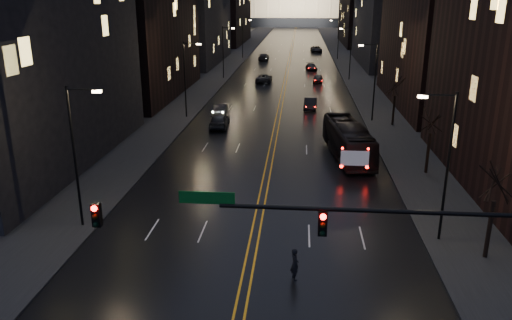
% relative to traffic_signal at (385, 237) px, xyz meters
% --- Properties ---
extents(road, '(20.00, 320.00, 0.02)m').
position_rel_traffic_signal_xyz_m(road, '(-5.91, 130.00, -5.09)').
color(road, black).
rests_on(road, ground).
extents(sidewalk_left, '(8.00, 320.00, 0.16)m').
position_rel_traffic_signal_xyz_m(sidewalk_left, '(-19.91, 130.00, -5.02)').
color(sidewalk_left, black).
rests_on(sidewalk_left, ground).
extents(sidewalk_right, '(8.00, 320.00, 0.16)m').
position_rel_traffic_signal_xyz_m(sidewalk_right, '(8.09, 130.00, -5.02)').
color(sidewalk_right, black).
rests_on(sidewalk_right, ground).
extents(center_line, '(0.62, 320.00, 0.01)m').
position_rel_traffic_signal_xyz_m(center_line, '(-5.91, 130.00, -5.08)').
color(center_line, orange).
rests_on(center_line, road).
extents(building_left_near, '(12.00, 28.00, 22.00)m').
position_rel_traffic_signal_xyz_m(building_left_near, '(-26.91, 22.00, 5.90)').
color(building_left_near, black).
rests_on(building_left_near, ground).
extents(building_left_far, '(12.00, 34.00, 20.00)m').
position_rel_traffic_signal_xyz_m(building_left_far, '(-26.91, 92.00, 4.90)').
color(building_left_far, black).
rests_on(building_left_far, ground).
extents(building_left_dist, '(12.00, 40.00, 24.00)m').
position_rel_traffic_signal_xyz_m(building_left_dist, '(-26.91, 140.00, 6.90)').
color(building_left_dist, black).
rests_on(building_left_dist, ground).
extents(building_right_mid, '(12.00, 34.00, 26.00)m').
position_rel_traffic_signal_xyz_m(building_right_mid, '(15.09, 92.00, 7.90)').
color(building_right_mid, black).
rests_on(building_right_mid, ground).
extents(building_right_dist, '(12.00, 40.00, 22.00)m').
position_rel_traffic_signal_xyz_m(building_right_dist, '(15.09, 140.00, 5.90)').
color(building_right_dist, black).
rests_on(building_right_dist, ground).
extents(traffic_signal, '(17.29, 0.45, 7.00)m').
position_rel_traffic_signal_xyz_m(traffic_signal, '(0.00, 0.00, 0.00)').
color(traffic_signal, black).
rests_on(traffic_signal, ground).
extents(streetlamp_right_near, '(2.13, 0.25, 9.00)m').
position_rel_traffic_signal_xyz_m(streetlamp_right_near, '(4.91, 10.00, -0.02)').
color(streetlamp_right_near, black).
rests_on(streetlamp_right_near, ground).
extents(streetlamp_left_near, '(2.13, 0.25, 9.00)m').
position_rel_traffic_signal_xyz_m(streetlamp_left_near, '(-16.72, 10.00, -0.02)').
color(streetlamp_left_near, black).
rests_on(streetlamp_left_near, ground).
extents(streetlamp_right_mid, '(2.13, 0.25, 9.00)m').
position_rel_traffic_signal_xyz_m(streetlamp_right_mid, '(4.91, 40.00, -0.02)').
color(streetlamp_right_mid, black).
rests_on(streetlamp_right_mid, ground).
extents(streetlamp_left_mid, '(2.13, 0.25, 9.00)m').
position_rel_traffic_signal_xyz_m(streetlamp_left_mid, '(-16.72, 40.00, -0.02)').
color(streetlamp_left_mid, black).
rests_on(streetlamp_left_mid, ground).
extents(streetlamp_right_far, '(2.13, 0.25, 9.00)m').
position_rel_traffic_signal_xyz_m(streetlamp_right_far, '(4.91, 70.00, -0.02)').
color(streetlamp_right_far, black).
rests_on(streetlamp_right_far, ground).
extents(streetlamp_left_far, '(2.13, 0.25, 9.00)m').
position_rel_traffic_signal_xyz_m(streetlamp_left_far, '(-16.72, 70.00, -0.02)').
color(streetlamp_left_far, black).
rests_on(streetlamp_left_far, ground).
extents(streetlamp_right_dist, '(2.13, 0.25, 9.00)m').
position_rel_traffic_signal_xyz_m(streetlamp_right_dist, '(4.91, 100.00, -0.02)').
color(streetlamp_right_dist, black).
rests_on(streetlamp_right_dist, ground).
extents(streetlamp_left_dist, '(2.13, 0.25, 9.00)m').
position_rel_traffic_signal_xyz_m(streetlamp_left_dist, '(-16.72, 100.00, -0.02)').
color(streetlamp_left_dist, black).
rests_on(streetlamp_left_dist, ground).
extents(tree_right_near, '(2.40, 2.40, 6.65)m').
position_rel_traffic_signal_xyz_m(tree_right_near, '(7.09, 8.00, -0.58)').
color(tree_right_near, black).
rests_on(tree_right_near, ground).
extents(tree_right_mid, '(2.40, 2.40, 6.65)m').
position_rel_traffic_signal_xyz_m(tree_right_mid, '(7.09, 22.00, -0.58)').
color(tree_right_mid, black).
rests_on(tree_right_mid, ground).
extents(tree_right_far, '(2.40, 2.40, 6.65)m').
position_rel_traffic_signal_xyz_m(tree_right_far, '(7.09, 38.00, -0.58)').
color(tree_right_far, black).
rests_on(tree_right_far, ground).
extents(bus, '(4.06, 11.51, 3.14)m').
position_rel_traffic_signal_xyz_m(bus, '(1.05, 26.17, -3.53)').
color(bus, black).
rests_on(bus, ground).
extents(oncoming_car_a, '(2.25, 5.05, 1.69)m').
position_rel_traffic_signal_xyz_m(oncoming_car_a, '(-12.23, 35.72, -4.26)').
color(oncoming_car_a, black).
rests_on(oncoming_car_a, ground).
extents(oncoming_car_b, '(1.80, 4.25, 1.36)m').
position_rel_traffic_signal_xyz_m(oncoming_car_b, '(-13.12, 42.33, -4.42)').
color(oncoming_car_b, black).
rests_on(oncoming_car_b, ground).
extents(oncoming_car_c, '(2.61, 5.36, 1.47)m').
position_rel_traffic_signal_xyz_m(oncoming_car_c, '(-9.49, 66.64, -4.37)').
color(oncoming_car_c, black).
rests_on(oncoming_car_c, ground).
extents(oncoming_car_d, '(2.22, 5.40, 1.56)m').
position_rel_traffic_signal_xyz_m(oncoming_car_d, '(-11.78, 97.38, -4.32)').
color(oncoming_car_d, black).
rests_on(oncoming_car_d, ground).
extents(receding_car_a, '(1.79, 4.50, 1.45)m').
position_rel_traffic_signal_xyz_m(receding_car_a, '(-2.00, 46.10, -4.38)').
color(receding_car_a, black).
rests_on(receding_car_a, ground).
extents(receding_car_b, '(1.88, 4.15, 1.38)m').
position_rel_traffic_signal_xyz_m(receding_car_b, '(-0.38, 66.84, -4.41)').
color(receding_car_b, black).
rests_on(receding_car_b, ground).
extents(receding_car_c, '(2.39, 4.86, 1.36)m').
position_rel_traffic_signal_xyz_m(receding_car_c, '(-1.24, 81.55, -4.42)').
color(receding_car_c, black).
rests_on(receding_car_c, ground).
extents(receding_car_d, '(3.06, 5.80, 1.55)m').
position_rel_traffic_signal_xyz_m(receding_car_d, '(0.67, 115.77, -4.33)').
color(receding_car_d, black).
rests_on(receding_car_d, ground).
extents(pedestrian_a, '(0.62, 0.75, 1.76)m').
position_rel_traffic_signal_xyz_m(pedestrian_a, '(-3.44, 5.00, -4.22)').
color(pedestrian_a, black).
rests_on(pedestrian_a, ground).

